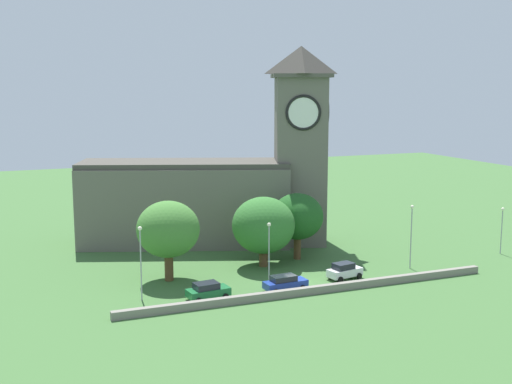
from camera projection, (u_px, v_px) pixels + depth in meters
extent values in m
plane|color=#3D6633|center=(249.00, 252.00, 85.20)|extent=(200.00, 200.00, 0.00)
cube|color=#666056|center=(185.00, 205.00, 89.02)|extent=(29.67, 18.11, 10.76)
cube|color=#47433C|center=(184.00, 164.00, 88.10)|extent=(29.42, 17.43, 0.70)
cube|color=#666056|center=(300.00, 162.00, 88.62)|extent=(8.56, 8.56, 22.65)
cube|color=#4F4B43|center=(301.00, 76.00, 86.75)|extent=(9.93, 9.93, 0.50)
pyramid|color=#38352F|center=(301.00, 60.00, 86.42)|extent=(8.99, 8.99, 3.68)
cylinder|color=white|center=(303.00, 113.00, 84.16)|extent=(4.07, 1.56, 4.28)
torus|color=black|center=(303.00, 113.00, 84.16)|extent=(4.52, 1.94, 4.67)
cylinder|color=white|center=(326.00, 112.00, 87.64)|extent=(1.56, 4.07, 4.28)
torus|color=black|center=(326.00, 112.00, 87.64)|extent=(1.94, 4.52, 4.67)
cube|color=gray|center=(314.00, 290.00, 67.86)|extent=(42.25, 0.70, 0.81)
cube|color=#1E6B38|center=(208.00, 292.00, 66.17)|extent=(4.55, 2.42, 0.80)
cube|color=#1E232B|center=(206.00, 286.00, 65.95)|extent=(2.62, 1.97, 0.63)
cylinder|color=black|center=(217.00, 291.00, 67.76)|extent=(0.67, 0.42, 0.64)
cylinder|color=black|center=(225.00, 296.00, 66.09)|extent=(0.67, 0.42, 0.64)
cylinder|color=black|center=(191.00, 295.00, 66.37)|extent=(0.67, 0.42, 0.64)
cylinder|color=black|center=(199.00, 301.00, 64.70)|extent=(0.67, 0.42, 0.64)
cube|color=#233D9E|center=(285.00, 284.00, 68.99)|extent=(4.83, 2.09, 0.75)
cube|color=#1E232B|center=(284.00, 278.00, 68.78)|extent=(2.75, 1.73, 0.60)
cylinder|color=black|center=(294.00, 283.00, 70.52)|extent=(0.62, 0.36, 0.60)
cylinder|color=black|center=(303.00, 288.00, 68.97)|extent=(0.62, 0.36, 0.60)
cylinder|color=black|center=(268.00, 287.00, 69.13)|extent=(0.62, 0.36, 0.60)
cylinder|color=black|center=(276.00, 292.00, 67.59)|extent=(0.62, 0.36, 0.60)
cube|color=silver|center=(345.00, 272.00, 73.08)|extent=(4.28, 2.48, 0.85)
cube|color=#1E232B|center=(344.00, 266.00, 72.85)|extent=(2.50, 1.94, 0.68)
cylinder|color=black|center=(349.00, 272.00, 74.61)|extent=(0.73, 0.44, 0.68)
cylinder|color=black|center=(359.00, 276.00, 73.16)|extent=(0.73, 0.44, 0.68)
cylinder|color=black|center=(330.00, 276.00, 73.14)|extent=(0.73, 0.44, 0.68)
cylinder|color=black|center=(340.00, 280.00, 71.70)|extent=(0.73, 0.44, 0.68)
cylinder|color=#9EA0A5|center=(141.00, 266.00, 65.26)|extent=(0.14, 0.14, 7.25)
sphere|color=#F4EFCC|center=(140.00, 228.00, 64.65)|extent=(0.44, 0.44, 0.44)
cylinder|color=#9EA0A5|center=(269.00, 254.00, 71.78)|extent=(0.14, 0.14, 6.25)
sphere|color=#F4EFCC|center=(269.00, 225.00, 71.24)|extent=(0.44, 0.44, 0.44)
cylinder|color=#9EA0A5|center=(411.00, 239.00, 76.83)|extent=(0.14, 0.14, 7.25)
sphere|color=#F4EFCC|center=(412.00, 207.00, 76.21)|extent=(0.44, 0.44, 0.44)
cylinder|color=#9EA0A5|center=(501.00, 232.00, 83.73)|extent=(0.14, 0.14, 5.68)
sphere|color=#F4EFCC|center=(503.00, 209.00, 83.24)|extent=(0.44, 0.44, 0.44)
cylinder|color=brown|center=(169.00, 266.00, 72.36)|extent=(0.98, 0.98, 3.25)
ellipsoid|color=#427A33|center=(168.00, 229.00, 71.68)|extent=(7.01, 7.01, 6.31)
cylinder|color=brown|center=(297.00, 247.00, 81.47)|extent=(0.90, 0.90, 3.05)
ellipsoid|color=#1E511E|center=(298.00, 216.00, 80.83)|extent=(6.45, 6.45, 5.81)
cylinder|color=brown|center=(263.00, 257.00, 78.24)|extent=(1.06, 1.06, 2.22)
ellipsoid|color=#33702D|center=(263.00, 225.00, 77.60)|extent=(7.58, 7.58, 6.82)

